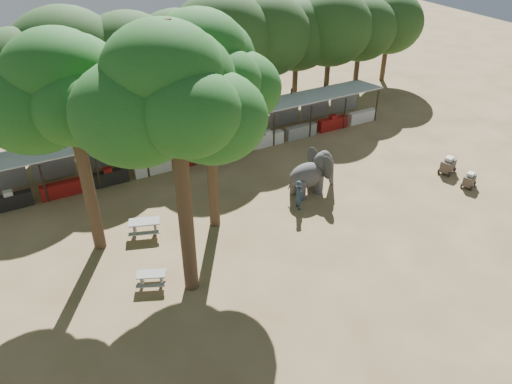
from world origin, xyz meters
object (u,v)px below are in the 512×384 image
picnic_table_far (145,225)px  cart_front (469,180)px  handler (299,195)px  yard_tree_center (169,97)px  elephant (313,173)px  yard_tree_left (65,94)px  cart_back (448,165)px  yard_tree_back (203,71)px  picnic_table_near (152,277)px

picnic_table_far → cart_front: size_ratio=1.72×
handler → cart_front: (10.45, -2.95, -0.43)m
cart_front → yard_tree_center: bearing=157.4°
yard_tree_center → elephant: size_ratio=3.70×
yard_tree_left → cart_back: (21.54, -3.15, -7.65)m
handler → picnic_table_far: bearing=85.6°
cart_front → yard_tree_back: bearing=142.8°
elephant → picnic_table_near: 11.61m
yard_tree_left → yard_tree_center: size_ratio=0.92×
yard_tree_back → picnic_table_near: (-4.43, -3.20, -8.11)m
handler → yard_tree_back: bearing=85.8°
yard_tree_left → handler: (10.96, -2.06, -7.30)m
yard_tree_back → elephant: size_ratio=3.49×
yard_tree_back → picnic_table_near: bearing=-144.2°
yard_tree_center → picnic_table_near: yard_tree_center is taller
elephant → handler: 2.10m
yard_tree_left → picnic_table_near: (1.57, -4.20, -7.77)m
yard_tree_back → cart_front: yard_tree_back is taller
picnic_table_near → cart_back: size_ratio=1.29×
yard_tree_center → cart_front: (18.41, -0.00, -8.74)m
yard_tree_center → elephant: 13.18m
picnic_table_near → picnic_table_far: (0.95, 3.96, 0.09)m
elephant → picnic_table_far: (-10.14, 0.63, -0.72)m
elephant → picnic_table_near: bearing=-165.7°
picnic_table_near → picnic_table_far: bearing=99.9°
elephant → handler: (-1.70, -1.19, -0.34)m
picnic_table_far → cart_front: 19.48m
yard_tree_left → yard_tree_back: bearing=-9.5°
cart_front → cart_back: bearing=63.3°
handler → cart_front: handler is taller
yard_tree_back → picnic_table_far: size_ratio=5.73×
yard_tree_left → yard_tree_back: size_ratio=0.97×
yard_tree_back → cart_back: (15.54, -2.15, -8.00)m
yard_tree_center → handler: yard_tree_center is taller
yard_tree_center → yard_tree_back: size_ratio=1.06×
handler → cart_back: 10.64m
handler → cart_front: 10.86m
yard_tree_left → handler: 13.33m
picnic_table_near → cart_front: (19.84, -0.80, 0.04)m
yard_tree_center → cart_back: 20.55m
yard_tree_center → yard_tree_left: bearing=121.0°
handler → elephant: bearing=-47.2°
elephant → picnic_table_far: size_ratio=1.64×
handler → yard_tree_left: bearing=87.2°
handler → cart_front: size_ratio=1.57×
yard_tree_center → picnic_table_near: bearing=150.8°
elephant → cart_back: (8.88, -2.28, -0.70)m
yard_tree_back → yard_tree_center: bearing=-126.9°
picnic_table_near → elephant: bearing=40.1°
cart_back → elephant: bearing=147.2°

